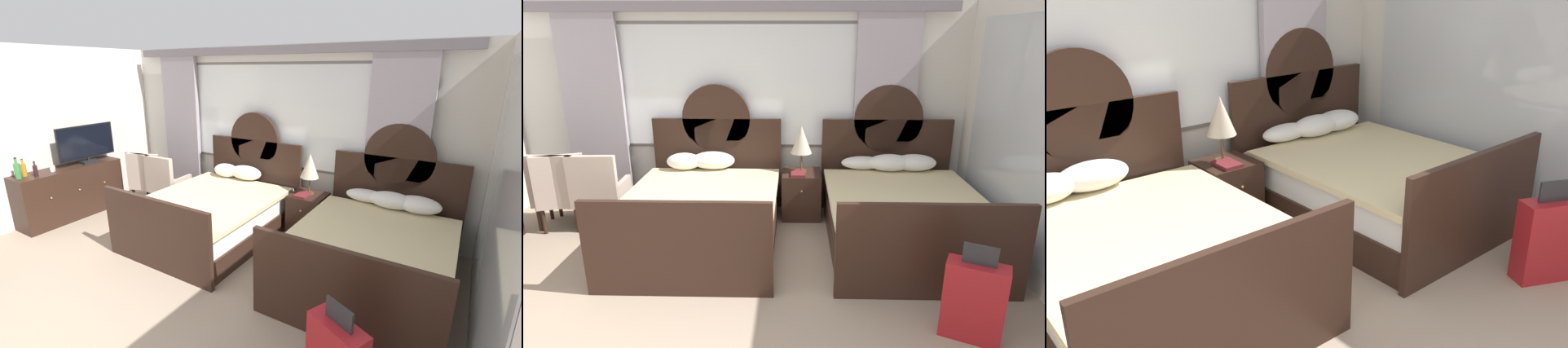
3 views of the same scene
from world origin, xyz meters
TOP-DOWN VIEW (x-y plane):
  - wall_back_window at (0.00, 3.77)m, footprint 5.95×0.22m
  - bed_near_window at (-0.30, 2.61)m, footprint 1.71×2.25m
  - bed_near_mirror at (1.96, 2.62)m, footprint 1.71×2.25m
  - nightstand_between_beds at (0.83, 3.34)m, footprint 0.49×0.52m
  - table_lamp_on_nightstand at (0.82, 3.37)m, footprint 0.27×0.27m
  - book_on_nightstand at (0.79, 3.24)m, footprint 0.18×0.26m
  - armchair_by_window_left at (-1.63, 2.92)m, footprint 0.60×0.60m
  - armchair_by_window_centre at (-2.11, 2.92)m, footprint 0.58×0.58m
  - armchair_by_window_right at (-2.08, 2.92)m, footprint 0.73×0.73m
  - suitcase_on_floor at (2.13, 0.94)m, footprint 0.49×0.37m

SIDE VIEW (x-z plane):
  - nightstand_between_beds at x=0.83m, z-range 0.00..0.60m
  - suitcase_on_floor at x=2.13m, z-range -0.08..0.73m
  - bed_near_window at x=-0.30m, z-range -0.49..1.20m
  - bed_near_mirror at x=1.96m, z-range -0.48..1.20m
  - armchair_by_window_left at x=-1.63m, z-range 0.01..0.97m
  - armchair_by_window_centre at x=-2.11m, z-range 0.01..0.97m
  - armchair_by_window_right at x=-2.08m, z-range 0.01..0.97m
  - book_on_nightstand at x=0.79m, z-range 0.60..0.63m
  - table_lamp_on_nightstand at x=0.82m, z-range 0.72..1.32m
  - wall_back_window at x=0.00m, z-range 0.07..2.77m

